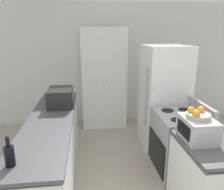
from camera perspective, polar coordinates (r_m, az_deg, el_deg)
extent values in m
cube|color=silver|center=(4.85, -2.16, 7.91)|extent=(7.00, 0.06, 2.60)
cube|color=silver|center=(3.23, -15.25, -13.90)|extent=(0.58, 2.52, 0.81)
cube|color=#4C4C51|center=(3.03, -15.88, -6.32)|extent=(0.60, 2.58, 0.04)
cube|color=silver|center=(2.77, 23.50, -20.28)|extent=(0.58, 0.80, 0.81)
cube|color=#4C4C51|center=(2.53, 24.68, -11.79)|extent=(0.60, 0.82, 0.04)
cube|color=white|center=(4.61, -2.14, 4.28)|extent=(0.92, 0.46, 2.09)
sphere|color=#B2B2B7|center=(4.37, -2.40, 3.62)|extent=(0.03, 0.03, 0.03)
sphere|color=#B2B2B7|center=(4.38, -1.35, 3.65)|extent=(0.03, 0.03, 0.03)
cube|color=#9E9EA3|center=(3.37, 16.98, -12.04)|extent=(0.64, 0.76, 0.89)
cube|color=black|center=(3.31, 11.43, -14.33)|extent=(0.02, 0.67, 0.49)
cube|color=#9E9EA3|center=(3.29, 22.37, -3.32)|extent=(0.06, 0.72, 0.16)
cylinder|color=black|center=(2.98, 16.79, -6.27)|extent=(0.17, 0.17, 0.01)
cylinder|color=black|center=(3.29, 14.32, -3.91)|extent=(0.17, 0.17, 0.01)
cylinder|color=black|center=(3.09, 21.18, -5.89)|extent=(0.17, 0.17, 0.01)
cylinder|color=black|center=(3.39, 18.37, -3.65)|extent=(0.17, 0.17, 0.01)
cube|color=white|center=(3.91, 13.23, -0.64)|extent=(0.70, 0.79, 1.78)
cylinder|color=gray|center=(3.58, 8.93, -0.48)|extent=(0.02, 0.02, 0.98)
cube|color=black|center=(3.46, -13.30, -0.58)|extent=(0.36, 0.49, 0.27)
cube|color=black|center=(3.41, -10.29, -0.65)|extent=(0.01, 0.31, 0.20)
cylinder|color=black|center=(2.11, -25.18, -14.29)|extent=(0.09, 0.09, 0.18)
cylinder|color=black|center=(2.05, -25.64, -10.99)|extent=(0.03, 0.03, 0.09)
cube|color=#B2B2B7|center=(2.51, 21.44, -8.22)|extent=(0.31, 0.41, 0.24)
cube|color=black|center=(2.44, 18.13, -8.57)|extent=(0.01, 0.29, 0.14)
cylinder|color=#B2A893|center=(2.46, 21.58, -5.06)|extent=(0.25, 0.25, 0.05)
sphere|color=orange|center=(2.52, 22.21, -3.60)|extent=(0.08, 0.08, 0.08)
sphere|color=orange|center=(2.47, 20.00, -3.75)|extent=(0.08, 0.08, 0.08)
sphere|color=orange|center=(2.38, 21.14, -4.62)|extent=(0.08, 0.08, 0.08)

